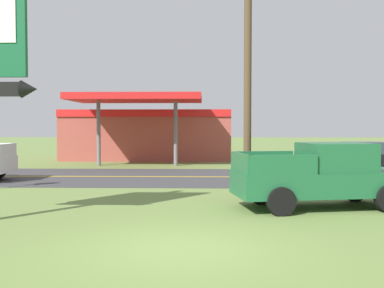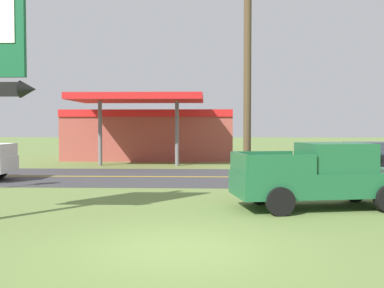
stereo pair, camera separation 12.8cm
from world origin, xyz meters
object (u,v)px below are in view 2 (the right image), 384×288
at_px(gas_station, 150,133).
at_px(car_black_near_lane, 369,158).
at_px(utility_pole, 248,48).
at_px(pickup_green_parked_on_lawn, 323,176).

distance_m(gas_station, car_black_near_lane, 16.20).
bearing_deg(car_black_near_lane, gas_station, 141.70).
distance_m(utility_pole, gas_station, 19.51).
height_order(pickup_green_parked_on_lawn, car_black_near_lane, pickup_green_parked_on_lawn).
height_order(gas_station, car_black_near_lane, gas_station).
relative_size(gas_station, car_black_near_lane, 2.86).
height_order(utility_pole, gas_station, utility_pole).
bearing_deg(utility_pole, pickup_green_parked_on_lawn, -41.05).
distance_m(pickup_green_parked_on_lawn, car_black_near_lane, 11.33).
relative_size(utility_pole, pickup_green_parked_on_lawn, 1.74).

